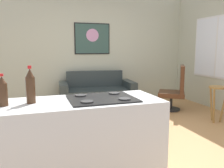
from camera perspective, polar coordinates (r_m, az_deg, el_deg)
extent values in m
cube|color=#B6844E|center=(3.89, 3.01, -12.58)|extent=(6.40, 6.40, 0.04)
cube|color=#BBBEA3|center=(5.94, -5.59, 8.79)|extent=(6.40, 0.05, 2.80)
cube|color=#283131|center=(5.50, -3.63, -3.47)|extent=(1.44, 0.91, 0.46)
cube|color=#283131|center=(5.74, -4.25, 1.32)|extent=(1.39, 0.27, 0.39)
cube|color=#283131|center=(5.41, -11.80, -3.01)|extent=(0.24, 0.81, 0.61)
cube|color=#283131|center=(5.68, 4.12, -2.28)|extent=(0.24, 0.81, 0.61)
cube|color=silver|center=(4.38, -0.16, -4.59)|extent=(0.94, 0.58, 0.02)
cylinder|color=#232326|center=(4.09, -4.79, -8.44)|extent=(0.03, 0.03, 0.37)
cylinder|color=#232326|center=(4.36, 6.22, -7.37)|extent=(0.03, 0.03, 0.37)
cylinder|color=#232326|center=(4.54, -6.27, -6.69)|extent=(0.03, 0.03, 0.37)
cylinder|color=#232326|center=(4.79, 3.77, -5.85)|extent=(0.03, 0.03, 0.37)
cylinder|color=black|center=(5.49, 14.25, -6.00)|extent=(0.41, 0.41, 0.04)
cylinder|color=black|center=(5.44, 14.33, -4.04)|extent=(0.06, 0.06, 0.35)
cube|color=#482714|center=(5.41, 14.39, -2.35)|extent=(0.79, 0.80, 0.10)
cube|color=#482714|center=(5.36, 16.85, 1.21)|extent=(0.39, 0.53, 0.60)
cylinder|color=olive|center=(4.77, 24.48, -0.73)|extent=(0.30, 0.30, 0.03)
cylinder|color=olive|center=(4.93, 23.21, -4.46)|extent=(0.04, 0.13, 0.65)
cylinder|color=olive|center=(4.71, 23.75, -5.07)|extent=(0.13, 0.09, 0.65)
cylinder|color=olive|center=(4.86, 25.70, -4.78)|extent=(0.13, 0.09, 0.65)
cube|color=white|center=(2.24, -10.11, -15.89)|extent=(1.66, 0.61, 0.93)
cube|color=black|center=(2.15, -2.52, -3.53)|extent=(0.60, 0.49, 0.01)
cylinder|color=#2D2D2D|center=(1.97, -6.15, -4.33)|extent=(0.11, 0.11, 0.01)
cylinder|color=#2D2D2D|center=(2.07, 3.10, -3.67)|extent=(0.11, 0.11, 0.01)
cylinder|color=#2D2D2D|center=(2.24, -7.70, -2.77)|extent=(0.11, 0.11, 0.01)
cylinder|color=#2D2D2D|center=(2.33, 0.56, -2.26)|extent=(0.11, 0.11, 0.01)
cylinder|color=#462C19|center=(2.07, -25.28, -2.40)|extent=(0.08, 0.08, 0.18)
cone|color=#462C19|center=(2.05, -25.50, 0.93)|extent=(0.07, 0.07, 0.06)
cylinder|color=red|center=(2.05, -25.57, 2.02)|extent=(0.03, 0.03, 0.02)
cylinder|color=#462C19|center=(2.08, -19.37, -1.43)|extent=(0.08, 0.08, 0.22)
cone|color=#462C19|center=(2.06, -19.57, 2.60)|extent=(0.07, 0.07, 0.07)
cylinder|color=red|center=(2.06, -19.64, 3.93)|extent=(0.03, 0.03, 0.03)
cube|color=black|center=(5.92, -4.86, 11.03)|extent=(0.90, 0.01, 0.77)
cube|color=#355249|center=(5.92, -4.85, 11.03)|extent=(0.85, 0.02, 0.72)
cylinder|color=#D08FB6|center=(5.91, -4.83, 11.87)|extent=(0.32, 0.01, 0.32)
cube|color=silver|center=(5.80, 24.38, 8.23)|extent=(0.02, 1.47, 1.41)
cube|color=white|center=(5.79, 24.31, 8.24)|extent=(0.01, 1.39, 1.33)
cube|color=silver|center=(5.79, 24.28, 8.24)|extent=(0.01, 0.04, 1.33)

